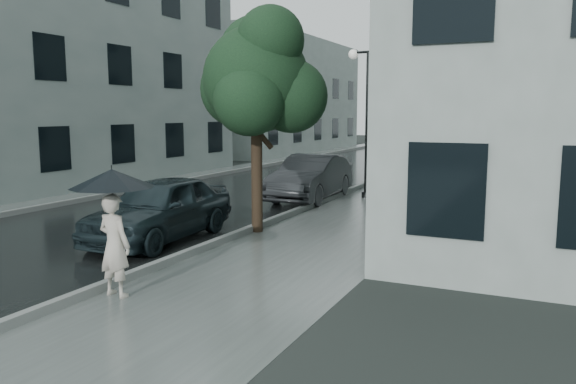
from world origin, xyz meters
The scene contains 15 objects.
ground centered at (0.00, 0.00, 0.00)m, with size 120.00×120.00×0.00m, color black.
sidewalk centered at (0.25, 12.00, 0.00)m, with size 3.50×60.00×0.01m, color slate.
kerb_near centered at (-1.57, 12.00, 0.07)m, with size 0.15×60.00×0.15m, color slate.
asphalt_road centered at (-5.08, 12.00, 0.00)m, with size 6.85×60.00×0.00m, color black.
kerb_far centered at (-8.57, 12.00, 0.07)m, with size 0.15×60.00×0.15m, color slate.
sidewalk_far centered at (-9.50, 12.00, 0.00)m, with size 1.70×60.00×0.01m, color #4C5451.
building_near centered at (5.47, 19.50, 4.50)m, with size 7.02×36.00×9.00m.
building_far_a centered at (-13.77, 8.00, 4.75)m, with size 7.02×20.00×9.50m.
building_far_b centered at (-13.77, 30.00, 4.00)m, with size 7.02×18.00×8.00m.
pedestrian centered at (-1.20, -1.00, 0.81)m, with size 0.58×0.38×1.59m, color #BCB4A5.
umbrella centered at (-1.21, -0.98, 1.83)m, with size 1.41×1.41×1.08m.
street_tree centered at (-1.45, 4.19, 3.59)m, with size 3.19×2.90×5.15m.
lamp_post centered at (-0.86, 10.39, 2.79)m, with size 0.84×0.39×4.85m.
car_near centered at (-3.00, 2.44, 0.71)m, with size 1.67×4.15×1.41m, color black.
car_far centered at (-2.20, 9.23, 0.73)m, with size 1.53×4.38×1.44m, color #25282B.
Camera 1 is at (4.71, -7.46, 2.82)m, focal length 35.00 mm.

